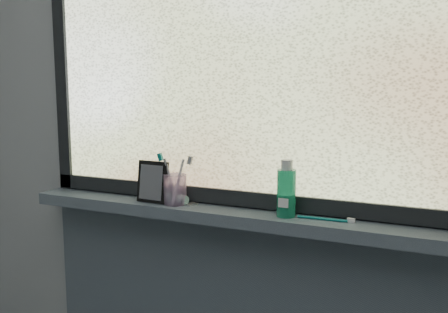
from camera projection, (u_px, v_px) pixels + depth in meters
wall_back at (260, 137)px, 1.60m from camera, size 3.00×0.01×2.50m
windowsill at (251, 218)px, 1.57m from camera, size 1.62×0.14×0.04m
window_pane at (258, 48)px, 1.54m from camera, size 1.50×0.01×1.00m
frame_bottom at (256, 199)px, 1.61m from camera, size 1.60×0.03×0.05m
frame_left at (62, 54)px, 1.85m from camera, size 0.05×0.03×1.10m
vanity_mirror at (153, 182)px, 1.69m from camera, size 0.11×0.06×0.14m
toothpaste_tube at (170, 197)px, 1.69m from camera, size 0.22×0.09×0.04m
toothbrush_cup at (175, 189)px, 1.67m from camera, size 0.09×0.09×0.10m
toothbrush_lying at (322, 218)px, 1.47m from camera, size 0.18×0.02×0.01m
mouthwash_bottle at (286, 188)px, 1.51m from camera, size 0.07×0.07×0.14m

